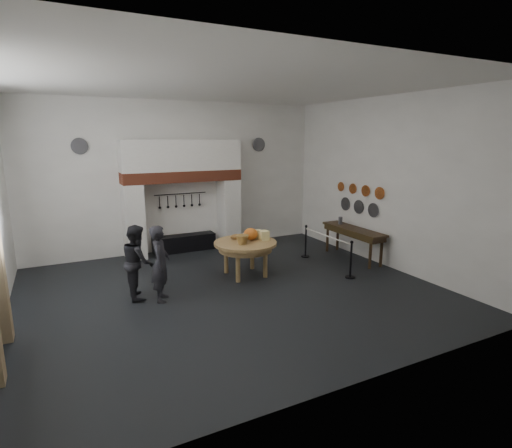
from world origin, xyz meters
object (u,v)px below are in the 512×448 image
visitor_far (138,261)px  side_table (353,229)px  iron_range (184,243)px  barrier_post_near (351,260)px  visitor_near (160,263)px  barrier_post_far (306,242)px  work_table (245,243)px

visitor_far → side_table: size_ratio=0.73×
iron_range → barrier_post_near: bearing=-54.7°
visitor_near → barrier_post_far: size_ratio=1.83×
visitor_near → side_table: visitor_near is taller
iron_range → work_table: (0.74, -2.86, 0.59)m
visitor_near → side_table: bearing=-63.9°
visitor_far → barrier_post_far: size_ratio=1.79×
visitor_far → barrier_post_far: visitor_far is taller
work_table → visitor_far: size_ratio=0.98×
iron_range → work_table: 3.01m
work_table → side_table: side_table is taller
barrier_post_near → barrier_post_far: size_ratio=1.00×
visitor_far → barrier_post_near: visitor_far is taller
barrier_post_near → barrier_post_far: (0.00, 2.00, 0.00)m
side_table → barrier_post_far: bearing=146.3°
side_table → barrier_post_near: size_ratio=2.44×
work_table → barrier_post_far: barrier_post_far is taller
iron_range → barrier_post_far: bearing=-36.6°
iron_range → barrier_post_far: size_ratio=2.11×
barrier_post_near → side_table: bearing=48.4°
iron_range → barrier_post_near: (2.99, -4.22, 0.20)m
visitor_far → visitor_near: bearing=-132.1°
visitor_near → iron_range: bearing=-3.1°
iron_range → visitor_near: size_ratio=1.16×
iron_range → visitor_far: bearing=-122.2°
work_table → visitor_near: size_ratio=0.96×
side_table → barrier_post_far: (-1.11, 0.74, -0.42)m
iron_range → visitor_far: 3.69m
barrier_post_far → work_table: bearing=-164.1°
visitor_near → barrier_post_near: visitor_near is taller
side_table → work_table: bearing=178.2°
barrier_post_near → work_table: bearing=148.8°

